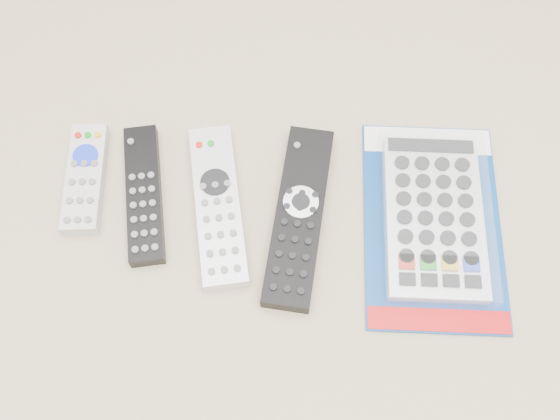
{
  "coord_description": "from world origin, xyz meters",
  "views": [
    {
      "loc": [
        0.03,
        -0.31,
        0.74
      ],
      "look_at": [
        0.02,
        0.03,
        0.01
      ],
      "focal_mm": 40.0,
      "sensor_mm": 36.0,
      "label": 1
    }
  ],
  "objects_px": {
    "remote_small_grey": "(85,178)",
    "remote_large_black": "(299,216)",
    "remote_silver_dvd": "(218,205)",
    "jumbo_remote_packaged": "(434,216)",
    "remote_slim_black": "(144,194)"
  },
  "relations": [
    {
      "from": "remote_small_grey",
      "to": "remote_slim_black",
      "type": "relative_size",
      "value": 0.79
    },
    {
      "from": "remote_large_black",
      "to": "jumbo_remote_packaged",
      "type": "bearing_deg",
      "value": 8.34
    },
    {
      "from": "remote_small_grey",
      "to": "remote_large_black",
      "type": "xyz_separation_m",
      "value": [
        0.28,
        -0.05,
        0.0
      ]
    },
    {
      "from": "remote_small_grey",
      "to": "jumbo_remote_packaged",
      "type": "distance_m",
      "value": 0.46
    },
    {
      "from": "remote_large_black",
      "to": "jumbo_remote_packaged",
      "type": "relative_size",
      "value": 0.87
    },
    {
      "from": "remote_slim_black",
      "to": "jumbo_remote_packaged",
      "type": "relative_size",
      "value": 0.69
    },
    {
      "from": "remote_silver_dvd",
      "to": "remote_large_black",
      "type": "bearing_deg",
      "value": -16.31
    },
    {
      "from": "remote_silver_dvd",
      "to": "remote_small_grey",
      "type": "bearing_deg",
      "value": 159.26
    },
    {
      "from": "remote_silver_dvd",
      "to": "remote_large_black",
      "type": "height_order",
      "value": "remote_large_black"
    },
    {
      "from": "remote_slim_black",
      "to": "remote_large_black",
      "type": "xyz_separation_m",
      "value": [
        0.2,
        -0.03,
        0.0
      ]
    },
    {
      "from": "remote_small_grey",
      "to": "remote_silver_dvd",
      "type": "height_order",
      "value": "remote_silver_dvd"
    },
    {
      "from": "remote_silver_dvd",
      "to": "remote_large_black",
      "type": "relative_size",
      "value": 0.91
    },
    {
      "from": "remote_small_grey",
      "to": "remote_large_black",
      "type": "height_order",
      "value": "remote_large_black"
    },
    {
      "from": "jumbo_remote_packaged",
      "to": "remote_large_black",
      "type": "bearing_deg",
      "value": -178.1
    },
    {
      "from": "remote_silver_dvd",
      "to": "jumbo_remote_packaged",
      "type": "height_order",
      "value": "jumbo_remote_packaged"
    }
  ]
}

